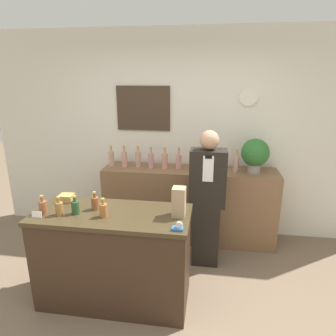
% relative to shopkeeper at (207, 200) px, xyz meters
% --- Properties ---
extents(back_wall, '(5.20, 0.09, 2.70)m').
position_rel_shopkeeper_xyz_m(back_wall, '(-0.42, 0.82, 0.57)').
color(back_wall, silver).
rests_on(back_wall, ground_plane).
extents(back_shelf, '(2.22, 0.47, 0.97)m').
position_rel_shopkeeper_xyz_m(back_shelf, '(-0.24, 0.52, -0.30)').
color(back_shelf, brown).
rests_on(back_shelf, ground_plane).
extents(display_counter, '(1.43, 0.62, 0.92)m').
position_rel_shopkeeper_xyz_m(display_counter, '(-0.85, -0.75, -0.32)').
color(display_counter, '#382619').
rests_on(display_counter, ground_plane).
extents(shopkeeper, '(0.40, 0.25, 1.57)m').
position_rel_shopkeeper_xyz_m(shopkeeper, '(0.00, 0.00, 0.00)').
color(shopkeeper, black).
rests_on(shopkeeper, ground_plane).
extents(potted_plant, '(0.34, 0.34, 0.42)m').
position_rel_shopkeeper_xyz_m(potted_plant, '(0.55, 0.51, 0.43)').
color(potted_plant, '#9E998E').
rests_on(potted_plant, back_shelf).
extents(paper_bag, '(0.12, 0.12, 0.26)m').
position_rel_shopkeeper_xyz_m(paper_bag, '(-0.24, -0.72, 0.27)').
color(paper_bag, tan).
rests_on(paper_bag, display_counter).
extents(tape_dispenser, '(0.09, 0.06, 0.07)m').
position_rel_shopkeeper_xyz_m(tape_dispenser, '(-0.21, -0.98, 0.16)').
color(tape_dispenser, '#2D66A8').
rests_on(tape_dispenser, display_counter).
extents(price_card_left, '(0.09, 0.02, 0.06)m').
position_rel_shopkeeper_xyz_m(price_card_left, '(-1.46, -0.94, 0.17)').
color(price_card_left, white).
rests_on(price_card_left, display_counter).
extents(gift_box, '(0.14, 0.13, 0.07)m').
position_rel_shopkeeper_xyz_m(gift_box, '(-1.37, -0.56, 0.18)').
color(gift_box, tan).
rests_on(gift_box, display_counter).
extents(counter_bottle_0, '(0.07, 0.07, 0.17)m').
position_rel_shopkeeper_xyz_m(counter_bottle_0, '(-1.44, -0.86, 0.21)').
color(counter_bottle_0, brown).
rests_on(counter_bottle_0, display_counter).
extents(counter_bottle_1, '(0.07, 0.07, 0.17)m').
position_rel_shopkeeper_xyz_m(counter_bottle_1, '(-1.29, -0.86, 0.21)').
color(counter_bottle_1, olive).
rests_on(counter_bottle_1, display_counter).
extents(counter_bottle_2, '(0.07, 0.07, 0.17)m').
position_rel_shopkeeper_xyz_m(counter_bottle_2, '(-1.15, -0.82, 0.21)').
color(counter_bottle_2, '#2B4C2B').
rests_on(counter_bottle_2, display_counter).
extents(counter_bottle_3, '(0.07, 0.07, 0.17)m').
position_rel_shopkeeper_xyz_m(counter_bottle_3, '(-1.02, -0.70, 0.21)').
color(counter_bottle_3, brown).
rests_on(counter_bottle_3, display_counter).
extents(counter_bottle_4, '(0.07, 0.07, 0.17)m').
position_rel_shopkeeper_xyz_m(counter_bottle_4, '(-0.89, -0.84, 0.21)').
color(counter_bottle_4, '#A16433').
rests_on(counter_bottle_4, display_counter).
extents(shelf_bottle_0, '(0.07, 0.07, 0.28)m').
position_rel_shopkeeper_xyz_m(shelf_bottle_0, '(-1.27, 0.52, 0.30)').
color(shelf_bottle_0, tan).
rests_on(shelf_bottle_0, back_shelf).
extents(shelf_bottle_1, '(0.07, 0.07, 0.28)m').
position_rel_shopkeeper_xyz_m(shelf_bottle_1, '(-1.09, 0.51, 0.30)').
color(shelf_bottle_1, tan).
rests_on(shelf_bottle_1, back_shelf).
extents(shelf_bottle_2, '(0.07, 0.07, 0.28)m').
position_rel_shopkeeper_xyz_m(shelf_bottle_2, '(-0.91, 0.54, 0.30)').
color(shelf_bottle_2, tan).
rests_on(shelf_bottle_2, back_shelf).
extents(shelf_bottle_3, '(0.07, 0.07, 0.28)m').
position_rel_shopkeeper_xyz_m(shelf_bottle_3, '(-0.74, 0.50, 0.30)').
color(shelf_bottle_3, tan).
rests_on(shelf_bottle_3, back_shelf).
extents(shelf_bottle_4, '(0.07, 0.07, 0.28)m').
position_rel_shopkeeper_xyz_m(shelf_bottle_4, '(-0.56, 0.51, 0.30)').
color(shelf_bottle_4, tan).
rests_on(shelf_bottle_4, back_shelf).
extents(shelf_bottle_5, '(0.07, 0.07, 0.28)m').
position_rel_shopkeeper_xyz_m(shelf_bottle_5, '(-0.38, 0.52, 0.30)').
color(shelf_bottle_5, tan).
rests_on(shelf_bottle_5, back_shelf).
extents(shelf_bottle_6, '(0.07, 0.07, 0.28)m').
position_rel_shopkeeper_xyz_m(shelf_bottle_6, '(-0.20, 0.53, 0.30)').
color(shelf_bottle_6, tan).
rests_on(shelf_bottle_6, back_shelf).
extents(shelf_bottle_7, '(0.07, 0.07, 0.28)m').
position_rel_shopkeeper_xyz_m(shelf_bottle_7, '(-0.03, 0.53, 0.30)').
color(shelf_bottle_7, tan).
rests_on(shelf_bottle_7, back_shelf).
extents(shelf_bottle_8, '(0.07, 0.07, 0.28)m').
position_rel_shopkeeper_xyz_m(shelf_bottle_8, '(0.15, 0.54, 0.30)').
color(shelf_bottle_8, tan).
rests_on(shelf_bottle_8, back_shelf).
extents(shelf_bottle_9, '(0.07, 0.07, 0.28)m').
position_rel_shopkeeper_xyz_m(shelf_bottle_9, '(0.33, 0.51, 0.30)').
color(shelf_bottle_9, tan).
rests_on(shelf_bottle_9, back_shelf).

